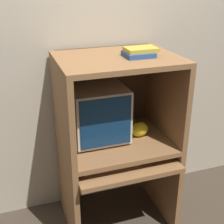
# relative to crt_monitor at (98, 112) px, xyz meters

# --- Properties ---
(wall_back) EXTENTS (6.00, 0.06, 2.60)m
(wall_back) POSITION_rel_crt_monitor_xyz_m (0.13, 0.32, 0.32)
(wall_back) COLOR #B2A893
(wall_back) RESTS_ON ground_plane
(desk_base) EXTENTS (0.84, 0.73, 0.67)m
(desk_base) POSITION_rel_crt_monitor_xyz_m (0.13, -0.12, -0.57)
(desk_base) COLOR brown
(desk_base) RESTS_ON ground_plane
(desk_monitor_shelf) EXTENTS (0.84, 0.66, 0.09)m
(desk_monitor_shelf) POSITION_rel_crt_monitor_xyz_m (0.13, -0.07, -0.24)
(desk_monitor_shelf) COLOR brown
(desk_monitor_shelf) RESTS_ON desk_base
(hutch_upper) EXTENTS (0.84, 0.66, 0.65)m
(hutch_upper) POSITION_rel_crt_monitor_xyz_m (0.13, -0.04, 0.20)
(hutch_upper) COLOR brown
(hutch_upper) RESTS_ON desk_monitor_shelf
(crt_monitor) EXTENTS (0.41, 0.41, 0.42)m
(crt_monitor) POSITION_rel_crt_monitor_xyz_m (0.00, 0.00, 0.00)
(crt_monitor) COLOR beige
(crt_monitor) RESTS_ON desk_monitor_shelf
(keyboard) EXTENTS (0.41, 0.13, 0.03)m
(keyboard) POSITION_rel_crt_monitor_xyz_m (0.01, -0.26, -0.30)
(keyboard) COLOR beige
(keyboard) RESTS_ON desk_base
(mouse) EXTENTS (0.06, 0.04, 0.03)m
(mouse) POSITION_rel_crt_monitor_xyz_m (0.26, -0.28, -0.30)
(mouse) COLOR #B7B7B7
(mouse) RESTS_ON desk_base
(snack_bag) EXTENTS (0.14, 0.11, 0.12)m
(snack_bag) POSITION_rel_crt_monitor_xyz_m (0.31, -0.07, -0.16)
(snack_bag) COLOR gold
(snack_bag) RESTS_ON desk_monitor_shelf
(book_stack) EXTENTS (0.22, 0.17, 0.06)m
(book_stack) POSITION_rel_crt_monitor_xyz_m (0.27, -0.13, 0.46)
(book_stack) COLOR navy
(book_stack) RESTS_ON hutch_upper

